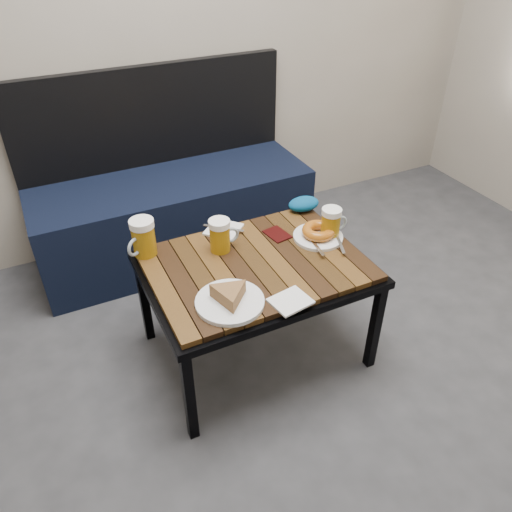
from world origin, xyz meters
name	(u,v)px	position (x,y,z in m)	size (l,w,h in m)	color
bench	(173,208)	(-0.03, 1.76, 0.27)	(1.40, 0.50, 0.95)	black
cafe_table	(256,271)	(0.04, 0.89, 0.43)	(0.84, 0.62, 0.47)	black
beer_mug_left	(143,238)	(-0.33, 1.13, 0.55)	(0.14, 0.12, 0.15)	#A3710D
beer_mug_centre	(220,235)	(-0.05, 1.02, 0.54)	(0.12, 0.08, 0.13)	#A3710D
beer_mug_right	(331,223)	(0.39, 0.92, 0.54)	(0.12, 0.08, 0.13)	#A3710D
plate_pie	(230,298)	(-0.15, 0.71, 0.50)	(0.24, 0.24, 0.07)	white
plate_bagel	(318,233)	(0.33, 0.93, 0.49)	(0.20, 0.26, 0.06)	white
napkin_left	(224,229)	(0.01, 1.15, 0.48)	(0.19, 0.19, 0.01)	white
napkin_right	(290,301)	(0.04, 0.63, 0.48)	(0.15, 0.13, 0.01)	white
passport_navy	(221,307)	(-0.19, 0.71, 0.48)	(0.10, 0.14, 0.01)	black
passport_burgundy	(277,234)	(0.20, 1.02, 0.47)	(0.08, 0.11, 0.01)	black
knit_pouch	(304,204)	(0.40, 1.15, 0.50)	(0.14, 0.09, 0.06)	navy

